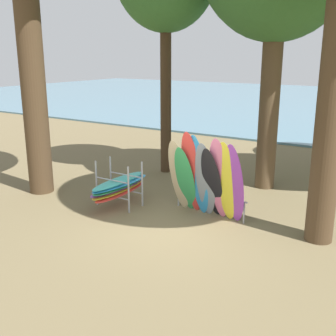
% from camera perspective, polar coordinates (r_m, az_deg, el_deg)
% --- Properties ---
extents(ground_plane, '(80.00, 80.00, 0.00)m').
position_cam_1_polar(ground_plane, '(10.05, 0.36, -8.25)').
color(ground_plane, brown).
extents(leaning_board_pile, '(2.15, 0.78, 2.23)m').
position_cam_1_polar(leaning_board_pile, '(10.39, 5.16, -1.54)').
color(leaning_board_pile, '#C6B289').
rests_on(leaning_board_pile, ground).
extents(board_storage_rack, '(1.15, 2.12, 1.25)m').
position_cam_1_polar(board_storage_rack, '(11.40, -6.70, -2.49)').
color(board_storage_rack, '#9EA0A5').
rests_on(board_storage_rack, ground).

